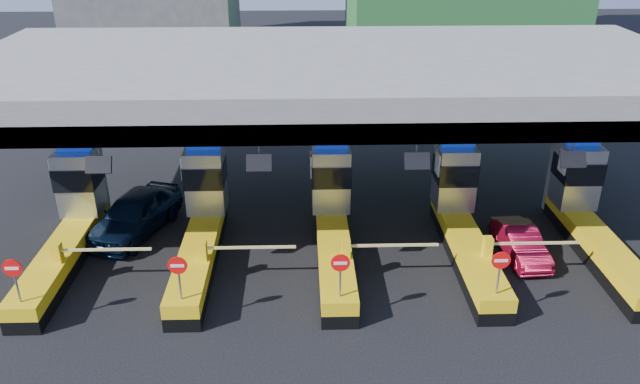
{
  "coord_description": "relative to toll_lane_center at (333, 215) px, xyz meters",
  "views": [
    {
      "loc": [
        -1.13,
        -21.09,
        12.32
      ],
      "look_at": [
        -0.49,
        0.0,
        2.52
      ],
      "focal_mm": 35.0,
      "sensor_mm": 36.0,
      "label": 1
    }
  ],
  "objects": [
    {
      "name": "ground",
      "position": [
        -0.0,
        -0.28,
        -1.4
      ],
      "size": [
        120.0,
        120.0,
        0.0
      ],
      "primitive_type": "plane",
      "color": "black",
      "rests_on": "ground"
    },
    {
      "name": "toll_canopy",
      "position": [
        -0.0,
        2.59,
        4.74
      ],
      "size": [
        28.0,
        12.09,
        7.0
      ],
      "color": "slate",
      "rests_on": "ground"
    },
    {
      "name": "toll_lane_far_left",
      "position": [
        -10.0,
        0.0,
        0.0
      ],
      "size": [
        4.43,
        8.0,
        4.16
      ],
      "color": "black",
      "rests_on": "ground"
    },
    {
      "name": "toll_lane_left",
      "position": [
        -5.0,
        0.0,
        0.0
      ],
      "size": [
        4.43,
        8.0,
        4.16
      ],
      "color": "black",
      "rests_on": "ground"
    },
    {
      "name": "toll_lane_center",
      "position": [
        0.0,
        0.0,
        0.0
      ],
      "size": [
        4.43,
        8.0,
        4.16
      ],
      "color": "black",
      "rests_on": "ground"
    },
    {
      "name": "toll_lane_right",
      "position": [
        5.0,
        0.0,
        0.0
      ],
      "size": [
        4.43,
        8.0,
        4.16
      ],
      "color": "black",
      "rests_on": "ground"
    },
    {
      "name": "toll_lane_far_right",
      "position": [
        10.0,
        0.0,
        0.0
      ],
      "size": [
        4.43,
        8.0,
        4.16
      ],
      "color": "black",
      "rests_on": "ground"
    },
    {
      "name": "van",
      "position": [
        -7.97,
        1.44,
        -0.54
      ],
      "size": [
        3.51,
        5.4,
        1.71
      ],
      "primitive_type": "imported",
      "rotation": [
        0.0,
        0.0,
        -0.33
      ],
      "color": "black",
      "rests_on": "ground"
    },
    {
      "name": "red_car",
      "position": [
        7.12,
        -0.94,
        -0.81
      ],
      "size": [
        1.45,
        3.63,
        1.18
      ],
      "primitive_type": "imported",
      "rotation": [
        0.0,
        0.0,
        0.06
      ],
      "color": "maroon",
      "rests_on": "ground"
    }
  ]
}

